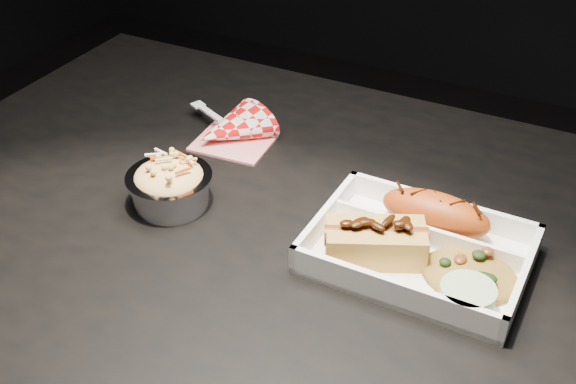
{
  "coord_description": "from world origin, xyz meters",
  "views": [
    {
      "loc": [
        0.3,
        -0.65,
        1.31
      ],
      "look_at": [
        -0.02,
        -0.01,
        0.81
      ],
      "focal_mm": 45.0,
      "sensor_mm": 36.0,
      "label": 1
    }
  ],
  "objects_px": {
    "food_tray": "(418,253)",
    "napkin_fork": "(230,130)",
    "fried_pastry": "(435,213)",
    "hotdog": "(376,240)",
    "dining_table": "(305,283)",
    "foil_coleslaw_cup": "(170,183)"
  },
  "relations": [
    {
      "from": "dining_table",
      "to": "fried_pastry",
      "type": "xyz_separation_m",
      "value": [
        0.14,
        0.06,
        0.12
      ]
    },
    {
      "from": "food_tray",
      "to": "fried_pastry",
      "type": "bearing_deg",
      "value": 90.0
    },
    {
      "from": "foil_coleslaw_cup",
      "to": "napkin_fork",
      "type": "relative_size",
      "value": 0.69
    },
    {
      "from": "dining_table",
      "to": "napkin_fork",
      "type": "distance_m",
      "value": 0.27
    },
    {
      "from": "dining_table",
      "to": "napkin_fork",
      "type": "bearing_deg",
      "value": 143.38
    },
    {
      "from": "food_tray",
      "to": "fried_pastry",
      "type": "height_order",
      "value": "fried_pastry"
    },
    {
      "from": "foil_coleslaw_cup",
      "to": "dining_table",
      "type": "bearing_deg",
      "value": 9.94
    },
    {
      "from": "fried_pastry",
      "to": "napkin_fork",
      "type": "relative_size",
      "value": 0.84
    },
    {
      "from": "hotdog",
      "to": "fried_pastry",
      "type": "bearing_deg",
      "value": 35.64
    },
    {
      "from": "food_tray",
      "to": "hotdog",
      "type": "relative_size",
      "value": 1.96
    },
    {
      "from": "food_tray",
      "to": "hotdog",
      "type": "bearing_deg",
      "value": -149.23
    },
    {
      "from": "hotdog",
      "to": "napkin_fork",
      "type": "bearing_deg",
      "value": 125.86
    },
    {
      "from": "dining_table",
      "to": "foil_coleslaw_cup",
      "type": "height_order",
      "value": "foil_coleslaw_cup"
    },
    {
      "from": "dining_table",
      "to": "fried_pastry",
      "type": "relative_size",
      "value": 8.78
    },
    {
      "from": "hotdog",
      "to": "dining_table",
      "type": "bearing_deg",
      "value": 143.9
    },
    {
      "from": "food_tray",
      "to": "foil_coleslaw_cup",
      "type": "height_order",
      "value": "foil_coleslaw_cup"
    },
    {
      "from": "food_tray",
      "to": "fried_pastry",
      "type": "xyz_separation_m",
      "value": [
        0.0,
        0.06,
        0.02
      ]
    },
    {
      "from": "fried_pastry",
      "to": "foil_coleslaw_cup",
      "type": "bearing_deg",
      "value": -164.03
    },
    {
      "from": "foil_coleslaw_cup",
      "to": "food_tray",
      "type": "bearing_deg",
      "value": 6.71
    },
    {
      "from": "fried_pastry",
      "to": "hotdog",
      "type": "distance_m",
      "value": 0.09
    },
    {
      "from": "food_tray",
      "to": "napkin_fork",
      "type": "distance_m",
      "value": 0.37
    },
    {
      "from": "foil_coleslaw_cup",
      "to": "hotdog",
      "type": "bearing_deg",
      "value": 2.48
    }
  ]
}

